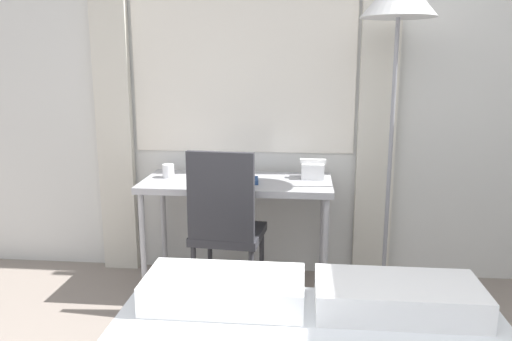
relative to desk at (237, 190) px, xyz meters
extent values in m
cube|color=silver|center=(0.28, 0.35, 0.69)|extent=(4.84, 0.05, 2.70)
cube|color=white|center=(0.00, 0.32, 0.94)|extent=(1.47, 0.01, 1.50)
cube|color=beige|center=(-0.88, 0.27, 0.64)|extent=(0.24, 0.06, 2.60)
cube|color=beige|center=(0.88, 0.27, 0.64)|extent=(0.24, 0.06, 2.60)
cube|color=#B2B2B7|center=(0.00, 0.00, 0.05)|extent=(1.17, 0.53, 0.04)
cylinder|color=#B2B2B7|center=(-0.55, -0.22, -0.32)|extent=(0.04, 0.04, 0.69)
cylinder|color=#B2B2B7|center=(0.55, -0.22, -0.32)|extent=(0.04, 0.04, 0.69)
cylinder|color=#B2B2B7|center=(-0.55, 0.22, -0.32)|extent=(0.04, 0.04, 0.69)
cylinder|color=#B2B2B7|center=(0.55, 0.22, -0.32)|extent=(0.04, 0.04, 0.69)
cube|color=#333338|center=(-0.03, -0.18, -0.22)|extent=(0.43, 0.43, 0.05)
cube|color=#333338|center=(-0.04, -0.36, 0.05)|extent=(0.38, 0.07, 0.51)
cylinder|color=#333338|center=(-0.21, -0.33, -0.46)|extent=(0.03, 0.03, 0.41)
cylinder|color=#333338|center=(0.13, -0.36, -0.46)|extent=(0.03, 0.03, 0.41)
cylinder|color=#333338|center=(-0.18, 0.01, -0.46)|extent=(0.03, 0.03, 0.41)
cylinder|color=#333338|center=(0.16, -0.02, -0.46)|extent=(0.03, 0.03, 0.41)
cube|color=white|center=(0.10, -1.15, -0.12)|extent=(0.64, 0.32, 0.12)
cube|color=white|center=(0.79, -1.15, -0.12)|extent=(0.64, 0.32, 0.12)
cylinder|color=#4C4C51|center=(0.91, -0.08, -0.65)|extent=(0.31, 0.31, 0.03)
cylinder|color=gray|center=(0.91, -0.08, 0.20)|extent=(0.02, 0.02, 1.65)
cube|color=white|center=(0.47, 0.11, 0.11)|extent=(0.14, 0.14, 0.10)
cube|color=white|center=(0.47, 0.11, 0.17)|extent=(0.16, 0.05, 0.02)
cube|color=navy|center=(0.03, -0.06, 0.08)|extent=(0.24, 0.17, 0.02)
cube|color=white|center=(0.03, -0.06, 0.08)|extent=(0.22, 0.16, 0.01)
cylinder|color=white|center=(-0.45, 0.03, 0.11)|extent=(0.07, 0.07, 0.08)
camera|label=1|loc=(0.41, -2.99, 0.78)|focal=35.00mm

